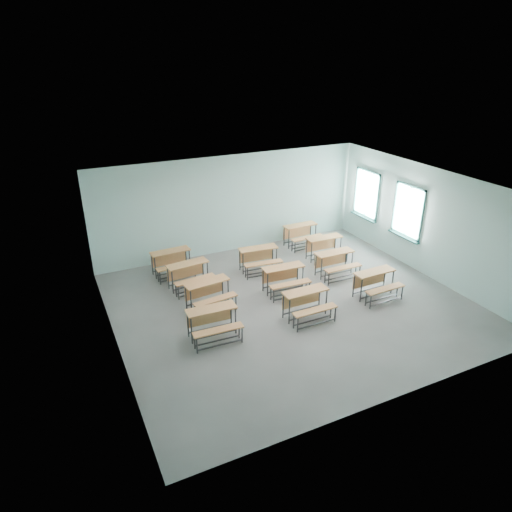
% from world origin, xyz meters
% --- Properties ---
extents(room, '(9.04, 8.04, 3.24)m').
position_xyz_m(room, '(0.08, 0.03, 1.60)').
color(room, slate).
rests_on(room, ground).
extents(desk_unit_r0c0, '(1.20, 0.84, 0.73)m').
position_xyz_m(desk_unit_r0c0, '(-2.40, -0.55, 0.49)').
color(desk_unit_r0c0, '#C78048').
rests_on(desk_unit_r0c0, ground).
extents(desk_unit_r0c1, '(1.18, 0.79, 0.73)m').
position_xyz_m(desk_unit_r0c1, '(0.02, -0.76, 0.49)').
color(desk_unit_r0c1, '#C78048').
rests_on(desk_unit_r0c1, ground).
extents(desk_unit_r0c2, '(1.19, 0.81, 0.73)m').
position_xyz_m(desk_unit_r0c2, '(2.26, -0.64, 0.49)').
color(desk_unit_r0c2, '#C78048').
rests_on(desk_unit_r0c2, ground).
extents(desk_unit_r1c0, '(1.26, 0.92, 0.73)m').
position_xyz_m(desk_unit_r1c0, '(-2.02, 0.75, 0.49)').
color(desk_unit_r1c0, '#C78048').
rests_on(desk_unit_r1c0, ground).
extents(desk_unit_r1c1, '(1.21, 0.85, 0.73)m').
position_xyz_m(desk_unit_r1c1, '(0.17, 0.67, 0.49)').
color(desk_unit_r1c1, '#C78048').
rests_on(desk_unit_r1c1, ground).
extents(desk_unit_r1c2, '(1.18, 0.80, 0.73)m').
position_xyz_m(desk_unit_r1c2, '(2.02, 0.89, 0.49)').
color(desk_unit_r1c2, '#C78048').
rests_on(desk_unit_r1c2, ground).
extents(desk_unit_r2c0, '(1.25, 0.91, 0.73)m').
position_xyz_m(desk_unit_r2c0, '(-2.14, 2.01, 0.49)').
color(desk_unit_r2c0, '#C78048').
rests_on(desk_unit_r2c0, ground).
extents(desk_unit_r2c1, '(1.24, 0.90, 0.73)m').
position_xyz_m(desk_unit_r2c1, '(0.11, 2.15, 0.49)').
color(desk_unit_r2c1, '#C78048').
rests_on(desk_unit_r2c1, ground).
extents(desk_unit_r2c2, '(1.19, 0.82, 0.73)m').
position_xyz_m(desk_unit_r2c2, '(2.38, 2.00, 0.49)').
color(desk_unit_r2c2, '#C78048').
rests_on(desk_unit_r2c2, ground).
extents(desk_unit_r3c0, '(1.21, 0.85, 0.73)m').
position_xyz_m(desk_unit_r3c0, '(-2.34, 3.06, 0.49)').
color(desk_unit_r3c0, '#C78048').
rests_on(desk_unit_r3c0, ground).
extents(desk_unit_r3c2, '(1.19, 0.82, 0.73)m').
position_xyz_m(desk_unit_r3c2, '(2.27, 3.29, 0.49)').
color(desk_unit_r3c2, '#C78048').
rests_on(desk_unit_r3c2, ground).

